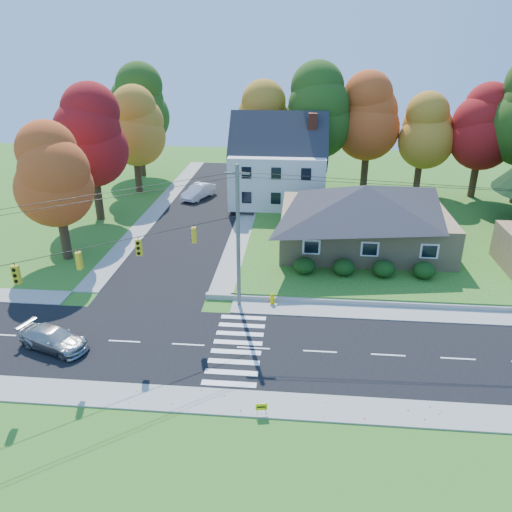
{
  "coord_description": "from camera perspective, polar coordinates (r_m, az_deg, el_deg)",
  "views": [
    {
      "loc": [
        2.46,
        -25.19,
        17.15
      ],
      "look_at": [
        -0.57,
        8.0,
        2.58
      ],
      "focal_mm": 35.0,
      "sensor_mm": 36.0,
      "label": 1
    }
  ],
  "objects": [
    {
      "name": "tree_lot_4",
      "position": [
        61.08,
        24.51,
        13.26
      ],
      "size": [
        6.72,
        6.72,
        12.51
      ],
      "color": "#3F2A19",
      "rests_on": "lawn"
    },
    {
      "name": "tree_west_0",
      "position": [
        43.15,
        -22.02,
        8.52
      ],
      "size": [
        6.16,
        6.16,
        11.47
      ],
      "color": "#3F2A19",
      "rests_on": "ground"
    },
    {
      "name": "hedge_row",
      "position": [
        38.81,
        12.2,
        -1.32
      ],
      "size": [
        10.7,
        1.7,
        1.27
      ],
      "color": "#163A10",
      "rests_on": "lawn"
    },
    {
      "name": "lawn",
      "position": [
        50.3,
        17.01,
        2.92
      ],
      "size": [
        30.0,
        30.0,
        0.5
      ],
      "primitive_type": "cube",
      "color": "#3D7923",
      "rests_on": "ground"
    },
    {
      "name": "ground",
      "position": [
        30.58,
        -0.3,
        -10.5
      ],
      "size": [
        120.0,
        120.0,
        0.0
      ],
      "primitive_type": "plane",
      "color": "#3D7923"
    },
    {
      "name": "tree_west_3",
      "position": [
        69.1,
        -13.47,
        16.33
      ],
      "size": [
        7.84,
        7.84,
        14.6
      ],
      "color": "#3F2A19",
      "rests_on": "ground"
    },
    {
      "name": "road_main",
      "position": [
        30.57,
        -0.3,
        -10.49
      ],
      "size": [
        90.0,
        8.0,
        0.02
      ],
      "primitive_type": "cube",
      "color": "black",
      "rests_on": "ground"
    },
    {
      "name": "colonial_house",
      "position": [
        54.71,
        2.59,
        10.32
      ],
      "size": [
        10.4,
        8.4,
        9.6
      ],
      "color": "silver",
      "rests_on": "lawn"
    },
    {
      "name": "white_car",
      "position": [
        58.78,
        -6.57,
        7.36
      ],
      "size": [
        3.49,
        5.28,
        1.64
      ],
      "primitive_type": "imported",
      "rotation": [
        0.0,
        0.0,
        -0.39
      ],
      "color": "white",
      "rests_on": "road_cross"
    },
    {
      "name": "sidewalk_south",
      "position": [
        26.58,
        -1.38,
        -16.46
      ],
      "size": [
        90.0,
        2.0,
        0.08
      ],
      "primitive_type": "cube",
      "color": "#9C9A90",
      "rests_on": "ground"
    },
    {
      "name": "ranch_house",
      "position": [
        43.82,
        12.24,
        4.6
      ],
      "size": [
        14.6,
        10.6,
        5.4
      ],
      "color": "tan",
      "rests_on": "lawn"
    },
    {
      "name": "traffic_infrastructure",
      "position": [
        29.25,
        -0.36,
        -0.61
      ],
      "size": [
        38.1,
        10.66,
        10.0
      ],
      "color": "#666059",
      "rests_on": "ground"
    },
    {
      "name": "tree_lot_0",
      "position": [
        60.01,
        0.93,
        15.15
      ],
      "size": [
        6.72,
        6.72,
        12.51
      ],
      "color": "#3F2A19",
      "rests_on": "lawn"
    },
    {
      "name": "tree_west_1",
      "position": [
        52.16,
        -18.44,
        12.87
      ],
      "size": [
        7.28,
        7.28,
        13.56
      ],
      "color": "#3F2A19",
      "rests_on": "ground"
    },
    {
      "name": "yard_sign",
      "position": [
        25.62,
        0.63,
        -16.88
      ],
      "size": [
        0.58,
        0.13,
        0.72
      ],
      "color": "black",
      "rests_on": "ground"
    },
    {
      "name": "road_cross",
      "position": [
        54.99,
        -6.04,
        5.33
      ],
      "size": [
        8.0,
        44.0,
        0.02
      ],
      "primitive_type": "cube",
      "color": "black",
      "rests_on": "ground"
    },
    {
      "name": "fire_hydrant",
      "position": [
        35.02,
        1.86,
        -4.95
      ],
      "size": [
        0.49,
        0.38,
        0.86
      ],
      "color": "#D5BD00",
      "rests_on": "ground"
    },
    {
      "name": "tree_lot_3",
      "position": [
        60.5,
        18.61,
        13.41
      ],
      "size": [
        6.16,
        6.16,
        11.47
      ],
      "color": "#3F2A19",
      "rests_on": "lawn"
    },
    {
      "name": "tree_lot_1",
      "position": [
        58.7,
        6.95,
        16.08
      ],
      "size": [
        7.84,
        7.84,
        14.6
      ],
      "color": "#3F2A19",
      "rests_on": "lawn"
    },
    {
      "name": "silver_sedan",
      "position": [
        32.57,
        -22.15,
        -8.75
      ],
      "size": [
        4.82,
        3.19,
        1.3
      ],
      "primitive_type": "imported",
      "rotation": [
        0.0,
        0.0,
        1.24
      ],
      "color": "#A5A5A5",
      "rests_on": "road_main"
    },
    {
      "name": "tree_west_2",
      "position": [
        61.13,
        -13.84,
        14.18
      ],
      "size": [
        6.72,
        6.72,
        12.51
      ],
      "color": "#3F2A19",
      "rests_on": "ground"
    },
    {
      "name": "tree_lot_2",
      "position": [
        60.23,
        12.82,
        15.25
      ],
      "size": [
        7.28,
        7.28,
        13.56
      ],
      "color": "#3F2A19",
      "rests_on": "lawn"
    },
    {
      "name": "sidewalk_north",
      "position": [
        34.79,
        0.49,
        -5.84
      ],
      "size": [
        90.0,
        2.0,
        0.08
      ],
      "primitive_type": "cube",
      "color": "#9C9A90",
      "rests_on": "ground"
    }
  ]
}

